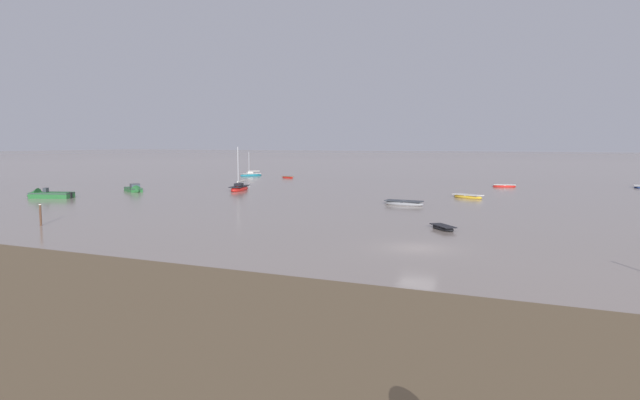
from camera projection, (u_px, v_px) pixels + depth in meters
The scene contains 13 objects.
ground_plane at pixel (418, 248), 38.90m from camera, with size 800.00×800.00×0.00m, color gray.
mudflat_shore at pixel (66, 378), 17.17m from camera, with size 295.52×27.90×0.27m, color brown.
rowboat_moored_0 at pixel (404, 203), 65.46m from camera, with size 4.71×1.94×0.73m.
sailboat_moored_0 at pixel (251, 175), 120.88m from camera, with size 4.00×4.66×5.29m.
rowboat_moored_1 at pixel (504, 186), 91.55m from camera, with size 3.78×2.15×0.57m.
rowboat_moored_2 at pixel (638, 187), 90.19m from camera, with size 1.30×3.49×0.55m.
motorboat_moored_1 at pixel (45, 196), 73.73m from camera, with size 6.34×3.92×2.06m.
motorboat_moored_2 at pixel (135, 190), 82.77m from camera, with size 4.78×3.84×1.76m.
rowboat_moored_3 at pixel (288, 177), 114.18m from camera, with size 3.19×2.03×0.48m.
sailboat_moored_1 at pixel (239, 188), 85.12m from camera, with size 3.38×6.26×6.70m.
rowboat_moored_4 at pixel (443, 228), 47.19m from camera, with size 2.80×3.02×0.49m.
rowboat_moored_5 at pixel (468, 197), 73.60m from camera, with size 4.44×3.20×0.67m.
mooring_post_right at pixel (41, 215), 49.28m from camera, with size 0.22×0.22×2.09m.
Camera 1 is at (10.25, -37.57, 7.10)m, focal length 32.61 mm.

